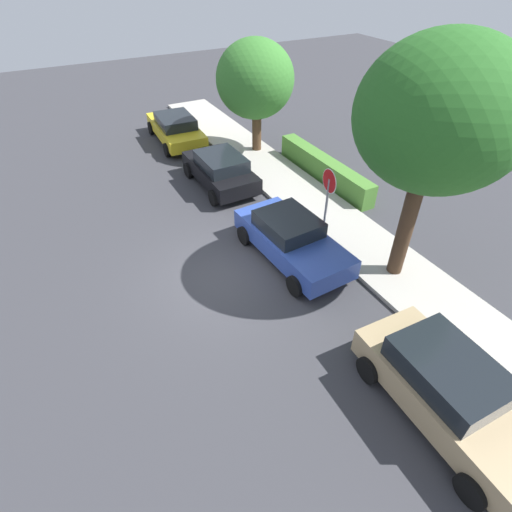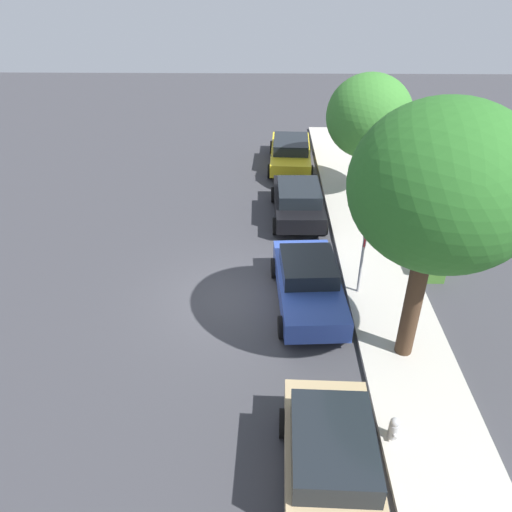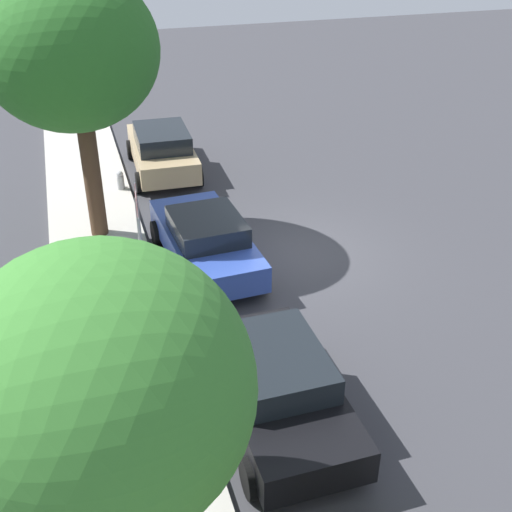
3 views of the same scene
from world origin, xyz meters
The scene contains 11 objects.
ground_plane centered at (0.00, 0.00, 0.00)m, with size 60.00×60.00×0.00m, color #38383D.
sidewalk_curb centered at (0.00, 4.80, 0.07)m, with size 32.00×2.41×0.14m, color #B2ADA3.
stop_sign centered at (-0.29, 3.93, 1.76)m, with size 0.80×0.10×2.55m.
parked_car_blue centered at (0.11, 2.35, 0.72)m, with size 4.37×2.19×1.41m.
parked_car_black centered at (-5.31, 2.36, 0.73)m, with size 3.95×2.05×1.40m.
parked_car_tan centered at (6.26, 2.35, 0.78)m, with size 4.28×2.12×1.51m.
parked_car_yellow centered at (-10.61, 2.30, 0.71)m, with size 4.63×2.21×1.35m.
street_tree_near_corner centered at (2.32, 4.83, 4.83)m, with size 4.10×4.10×6.71m.
street_tree_mid_block centered at (-7.57, 5.18, 3.33)m, with size 3.40×3.40×5.01m.
fire_hydrant centered at (5.03, 3.85, 0.36)m, with size 0.30×0.22×0.72m.
front_yard_hedge centered at (-3.82, 6.48, 0.47)m, with size 5.85×0.63×0.95m.
Camera 1 is at (8.54, -3.42, 8.08)m, focal length 28.00 mm.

